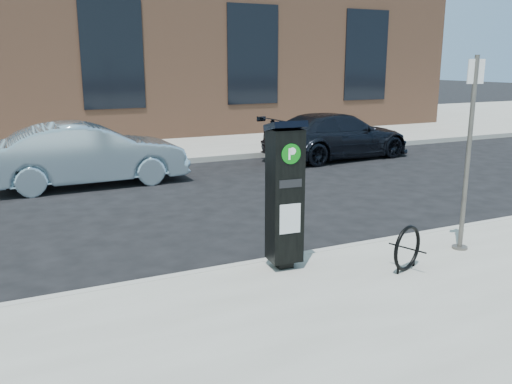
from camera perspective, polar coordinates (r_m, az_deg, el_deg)
ground at (r=7.66m, az=4.25°, el=-7.55°), size 120.00×120.00×0.00m
sidewalk_far at (r=20.67m, az=-15.48°, el=5.61°), size 60.00×12.00×0.15m
curb_near at (r=7.61m, az=4.34°, el=-7.08°), size 60.00×0.12×0.16m
curb_far at (r=14.89m, az=-11.27°, el=2.92°), size 60.00×0.12×0.16m
building at (r=23.49m, az=-17.52°, el=16.35°), size 28.00×10.05×8.25m
parking_kiosk at (r=6.84m, az=3.04°, el=-0.17°), size 0.47×0.43×1.92m
sign_pole at (r=8.01m, az=21.42°, el=3.52°), size 0.23×0.22×2.69m
bike_rack at (r=7.18m, az=15.63°, el=-5.73°), size 0.58×0.24×0.60m
car_silver at (r=12.87m, az=-17.20°, el=3.83°), size 4.35×1.57×1.43m
car_dark at (r=15.99m, az=8.55°, el=5.88°), size 4.69×2.20×1.32m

